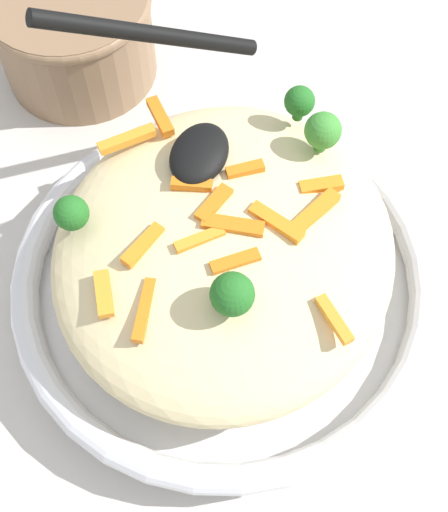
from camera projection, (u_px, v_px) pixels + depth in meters
name	position (u px, v px, depth m)	size (l,w,h in m)	color
ground_plane	(224.00, 296.00, 0.54)	(2.40, 2.40, 0.00)	beige
serving_bowl	(224.00, 282.00, 0.52)	(0.32, 0.32, 0.05)	silver
pasta_mound	(224.00, 248.00, 0.47)	(0.26, 0.24, 0.07)	beige
carrot_piece_0	(276.00, 223.00, 0.45)	(0.04, 0.01, 0.01)	orange
carrot_piece_1	(143.00, 245.00, 0.44)	(0.04, 0.01, 0.01)	orange
carrot_piece_2	(127.00, 139.00, 0.49)	(0.04, 0.01, 0.01)	orange
carrot_piece_3	(235.00, 262.00, 0.43)	(0.03, 0.01, 0.01)	orange
carrot_piece_4	(214.00, 204.00, 0.45)	(0.03, 0.01, 0.01)	orange
carrot_piece_5	(233.00, 224.00, 0.44)	(0.04, 0.01, 0.01)	orange
carrot_piece_6	(160.00, 117.00, 0.50)	(0.04, 0.01, 0.01)	orange
carrot_piece_7	(104.00, 294.00, 0.43)	(0.03, 0.01, 0.01)	orange
carrot_piece_8	(334.00, 319.00, 0.42)	(0.03, 0.01, 0.01)	orange
carrot_piece_9	(192.00, 185.00, 0.46)	(0.03, 0.01, 0.01)	orange
carrot_piece_10	(315.00, 212.00, 0.45)	(0.04, 0.01, 0.01)	orange
carrot_piece_11	(200.00, 240.00, 0.44)	(0.03, 0.01, 0.01)	orange
carrot_piece_12	(144.00, 310.00, 0.42)	(0.04, 0.01, 0.01)	orange
carrot_piece_13	(321.00, 185.00, 0.47)	(0.03, 0.01, 0.01)	orange
carrot_piece_14	(249.00, 171.00, 0.47)	(0.03, 0.01, 0.01)	orange
broccoli_floret_0	(299.00, 102.00, 0.48)	(0.02, 0.02, 0.03)	#205B1C
broccoli_floret_1	(232.00, 295.00, 0.40)	(0.03, 0.03, 0.03)	#205B1C
broccoli_floret_2	(71.00, 213.00, 0.44)	(0.02, 0.02, 0.03)	#205B1C
broccoli_floret_3	(323.00, 131.00, 0.47)	(0.03, 0.03, 0.03)	#377928
serving_spoon	(181.00, 108.00, 0.47)	(0.14, 0.14, 0.10)	black
companion_bowl	(74.00, 31.00, 0.62)	(0.15, 0.15, 0.09)	#8C6B4C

